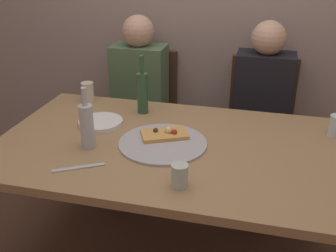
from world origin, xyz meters
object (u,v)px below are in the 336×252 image
Objects in this scene: wine_bottle at (87,125)px; tumbler_far at (180,176)px; beer_bottle at (142,92)px; wine_glass at (336,126)px; plate_stack at (101,123)px; chair_left at (143,106)px; dining_table at (172,156)px; pizza_slice_last at (165,134)px; guest_in_beanie at (261,108)px; chair_right at (260,118)px; guest_in_sweater at (136,97)px; tumbler_near at (88,92)px; table_knife at (79,168)px; pizza_tray at (163,143)px.

tumbler_far is (0.48, -0.22, -0.06)m from wine_bottle.
wine_glass is at bearing -2.93° from beer_bottle.
chair_left reaches higher than plate_stack.
dining_table is at bearing 18.98° from wine_bottle.
guest_in_beanie is at bearing 57.55° from pizza_slice_last.
wine_bottle reaches higher than dining_table.
guest_in_sweater is at bearing 10.36° from chair_right.
pizza_slice_last reaches higher than plate_stack.
tumbler_near is (-0.62, 0.41, 0.12)m from dining_table.
chair_left is (0.19, 0.48, -0.27)m from tumbler_near.
wine_bottle is 1.32× the size of table_knife.
dining_table is 0.11m from pizza_slice_last.
pizza_slice_last is 0.28× the size of chair_right.
wine_bottle is (-0.33, -0.11, 0.11)m from pizza_tray.
guest_in_beanie is (0.81, 0.63, -0.09)m from plate_stack.
chair_left is (-1.19, 0.62, -0.26)m from wine_glass.
beer_bottle is (-0.20, 0.28, 0.10)m from pizza_slice_last.
wine_glass is 0.09× the size of guest_in_beanie.
guest_in_sweater reaches higher than tumbler_near.
tumbler_near is (-0.58, 0.43, 0.05)m from pizza_tray.
guest_in_sweater is (0.19, 0.33, -0.14)m from tumbler_near.
beer_bottle reaches higher than wine_glass.
beer_bottle is 1.47× the size of table_knife.
pizza_slice_last is at bearing -158.23° from table_knife.
tumbler_far is 1.22m from guest_in_sweater.
guest_in_sweater is 0.83m from guest_in_beanie.
pizza_tray is 0.85m from wine_glass.
pizza_tray is at bearing -154.54° from dining_table.
plate_stack reaches higher than pizza_tray.
wine_glass is 1.37m from chair_left.
chair_left is at bearing -90.00° from guest_in_sweater.
tumbler_near is 0.51× the size of plate_stack.
chair_right is at bearing -151.06° from table_knife.
wine_glass is (1.38, -0.14, -0.00)m from tumbler_near.
chair_right is at bearing 53.15° from wine_bottle.
beer_bottle is at bearing 107.87° from chair_left.
pizza_slice_last is at bearing 114.25° from chair_left.
plate_stack is at bearing 169.52° from pizza_slice_last.
guest_in_sweater is at bearing 116.49° from tumbler_far.
pizza_tray is 3.59× the size of tumbler_near.
dining_table is 1.00m from chair_left.
guest_in_beanie is at bearing 60.17° from pizza_tray.
wine_glass is 0.09× the size of guest_in_sweater.
plate_stack is 0.25× the size of chair_right.
chair_right is at bearing 41.42° from beer_bottle.
chair_right is 0.85m from guest_in_sweater.
guest_in_sweater reaches higher than dining_table.
plate_stack is at bearing -109.46° from table_knife.
wine_glass is 1.18m from plate_stack.
guest_in_beanie reaches higher than table_knife.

